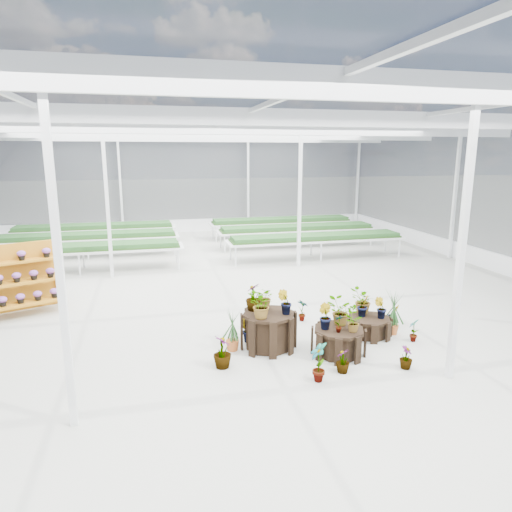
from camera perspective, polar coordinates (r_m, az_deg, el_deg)
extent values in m
plane|color=gray|center=(10.98, -2.96, -7.11)|extent=(24.00, 24.00, 0.00)
cylinder|color=black|center=(8.98, 1.59, -9.28)|extent=(1.16, 1.16, 0.72)
cylinder|color=black|center=(8.87, 10.25, -10.47)|extent=(1.28, 1.28, 0.52)
cylinder|color=black|center=(9.89, 13.98, -8.56)|extent=(1.07, 1.07, 0.40)
imported|color=#20461F|center=(8.91, -0.33, -5.14)|extent=(0.43, 0.43, 0.54)
imported|color=#20461F|center=(8.73, 3.61, -5.77)|extent=(0.32, 0.29, 0.47)
imported|color=#20461F|center=(9.07, 1.22, -5.22)|extent=(0.50, 0.50, 0.42)
imported|color=#20461F|center=(8.47, 0.61, -6.21)|extent=(0.61, 0.60, 0.51)
imported|color=#20461F|center=(8.64, 8.57, -7.46)|extent=(0.27, 0.31, 0.48)
imported|color=#20461F|center=(8.62, 11.96, -8.09)|extent=(0.42, 0.43, 0.36)
imported|color=#20461F|center=(8.86, 10.39, -6.85)|extent=(0.59, 0.55, 0.53)
imported|color=#20461F|center=(8.55, 10.34, -8.26)|extent=(0.18, 0.12, 0.34)
imported|color=#20461F|center=(9.79, 13.24, -6.07)|extent=(0.32, 0.30, 0.46)
imported|color=#20461F|center=(9.77, 15.29, -6.28)|extent=(0.31, 0.30, 0.44)
imported|color=#20461F|center=(9.94, 13.17, -5.51)|extent=(0.62, 0.58, 0.55)
imported|color=#20461F|center=(8.25, -4.23, -11.86)|extent=(0.42, 0.42, 0.59)
imported|color=#20461F|center=(9.26, -1.18, -9.24)|extent=(0.30, 0.25, 0.52)
imported|color=#20461F|center=(7.83, 7.82, -12.97)|extent=(0.31, 0.40, 0.68)
imported|color=#20461F|center=(8.23, 10.81, -12.74)|extent=(0.34, 0.34, 0.43)
imported|color=#20461F|center=(8.65, 18.24, -11.94)|extent=(0.33, 0.33, 0.41)
imported|color=#20461F|center=(9.84, 19.11, -8.72)|extent=(0.30, 0.31, 0.49)
imported|color=#20461F|center=(10.65, 16.82, -6.97)|extent=(0.28, 0.23, 0.47)
imported|color=#20461F|center=(10.55, 12.44, -6.84)|extent=(0.50, 0.45, 0.49)
imported|color=#20461F|center=(10.43, 5.82, -6.74)|extent=(0.30, 0.33, 0.52)
imported|color=#20461F|center=(9.83, 1.05, -7.67)|extent=(0.42, 0.42, 0.59)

